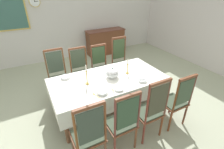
{
  "coord_description": "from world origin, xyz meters",
  "views": [
    {
      "loc": [
        -1.26,
        -2.8,
        2.38
      ],
      "look_at": [
        0.13,
        -0.2,
        0.76
      ],
      "focal_mm": 26.49,
      "sensor_mm": 36.0,
      "label": 1
    }
  ],
  "objects": [
    {
      "name": "soup_tureen",
      "position": [
        0.09,
        -0.29,
        0.85
      ],
      "size": [
        0.26,
        0.26,
        0.21
      ],
      "color": "white",
      "rests_on": "tablecloth"
    },
    {
      "name": "bowl_far_right",
      "position": [
        -0.74,
        0.12,
        0.78
      ],
      "size": [
        0.19,
        0.19,
        0.04
      ],
      "color": "white",
      "rests_on": "tablecloth"
    },
    {
      "name": "framed_painting",
      "position": [
        -1.66,
        2.93,
        1.7
      ],
      "size": [
        1.24,
        0.05,
        1.07
      ],
      "color": "#D1B251"
    },
    {
      "name": "chair_north_b",
      "position": [
        -0.26,
        0.67,
        0.56
      ],
      "size": [
        0.44,
        0.42,
        1.09
      ],
      "rotation": [
        0.0,
        0.0,
        3.14
      ],
      "color": "brown",
      "rests_on": "ground"
    },
    {
      "name": "chair_north_c",
      "position": [
        0.28,
        0.67,
        0.56
      ],
      "size": [
        0.44,
        0.42,
        1.08
      ],
      "rotation": [
        0.0,
        0.0,
        3.14
      ],
      "color": "brown",
      "rests_on": "ground"
    },
    {
      "name": "ground",
      "position": [
        0.0,
        0.0,
        -0.02
      ],
      "size": [
        7.19,
        5.9,
        0.04
      ],
      "primitive_type": "cube",
      "color": "#ABB196"
    },
    {
      "name": "chair_south_c",
      "position": [
        0.28,
        -1.26,
        0.59
      ],
      "size": [
        0.44,
        0.42,
        1.19
      ],
      "color": "brown",
      "rests_on": "ground"
    },
    {
      "name": "bowl_near_right",
      "position": [
        -0.02,
        -0.74,
        0.77
      ],
      "size": [
        0.16,
        0.16,
        0.03
      ],
      "color": "white",
      "rests_on": "tablecloth"
    },
    {
      "name": "candlestick_west",
      "position": [
        -0.44,
        -0.29,
        0.91
      ],
      "size": [
        0.07,
        0.07,
        0.38
      ],
      "color": "gold",
      "rests_on": "tablecloth"
    },
    {
      "name": "spoon_primary",
      "position": [
        -0.45,
        -0.67,
        0.76
      ],
      "size": [
        0.06,
        0.17,
        0.01
      ],
      "rotation": [
        0.0,
        0.0,
        0.29
      ],
      "color": "gold",
      "rests_on": "tablecloth"
    },
    {
      "name": "spoon_secondary",
      "position": [
        -0.12,
        -0.71,
        0.76
      ],
      "size": [
        0.07,
        0.17,
        0.01
      ],
      "rotation": [
        0.0,
        0.0,
        -0.29
      ],
      "color": "gold",
      "rests_on": "tablecloth"
    },
    {
      "name": "chair_south_b",
      "position": [
        -0.26,
        -1.26,
        0.58
      ],
      "size": [
        0.44,
        0.42,
        1.13
      ],
      "color": "brown",
      "rests_on": "ground"
    },
    {
      "name": "right_wall",
      "position": [
        3.64,
        0.0,
        1.63
      ],
      "size": [
        0.08,
        5.9,
        3.27
      ],
      "primitive_type": "cube",
      "color": "silver",
      "rests_on": "ground"
    },
    {
      "name": "back_wall",
      "position": [
        0.0,
        2.99,
        1.63
      ],
      "size": [
        7.19,
        0.08,
        3.27
      ],
      "primitive_type": "cube",
      "color": "silver",
      "rests_on": "ground"
    },
    {
      "name": "sideboard",
      "position": [
        1.38,
        2.67,
        0.45
      ],
      "size": [
        1.44,
        0.48,
        0.9
      ],
      "rotation": [
        0.0,
        0.0,
        3.14
      ],
      "color": "brown",
      "rests_on": "ground"
    },
    {
      "name": "dining_table",
      "position": [
        0.0,
        -0.29,
        0.67
      ],
      "size": [
        2.21,
        1.12,
        0.75
      ],
      "color": "brown",
      "rests_on": "ground"
    },
    {
      "name": "bowl_near_left",
      "position": [
        -0.32,
        -0.7,
        0.78
      ],
      "size": [
        0.18,
        0.18,
        0.04
      ],
      "color": "white",
      "rests_on": "tablecloth"
    },
    {
      "name": "candlestick_east",
      "position": [
        0.44,
        -0.29,
        0.88
      ],
      "size": [
        0.07,
        0.07,
        0.32
      ],
      "color": "gold",
      "rests_on": "tablecloth"
    },
    {
      "name": "chair_north_a",
      "position": [
        -0.8,
        0.67,
        0.58
      ],
      "size": [
        0.44,
        0.42,
        1.15
      ],
      "rotation": [
        0.0,
        0.0,
        3.14
      ],
      "color": "brown",
      "rests_on": "ground"
    },
    {
      "name": "tablecloth",
      "position": [
        0.0,
        -0.29,
        0.67
      ],
      "size": [
        2.23,
        1.14,
        0.34
      ],
      "color": "white",
      "rests_on": "dining_table"
    },
    {
      "name": "chair_south_a",
      "position": [
        -0.8,
        -1.26,
        0.59
      ],
      "size": [
        0.44,
        0.42,
        1.17
      ],
      "color": "brown",
      "rests_on": "ground"
    },
    {
      "name": "chair_north_d",
      "position": [
        0.86,
        0.68,
        0.59
      ],
      "size": [
        0.44,
        0.42,
        1.19
      ],
      "rotation": [
        0.0,
        0.0,
        3.14
      ],
      "color": "brown",
      "rests_on": "ground"
    },
    {
      "name": "mounted_clock",
      "position": [
        -0.78,
        2.92,
        1.92
      ],
      "size": [
        0.31,
        0.06,
        0.31
      ],
      "color": "#D1B251"
    },
    {
      "name": "bowl_far_left",
      "position": [
        0.52,
        -0.7,
        0.77
      ],
      "size": [
        0.17,
        0.17,
        0.04
      ],
      "color": "white",
      "rests_on": "tablecloth"
    },
    {
      "name": "chair_south_d",
      "position": [
        0.86,
        -1.26,
        0.57
      ],
      "size": [
        0.44,
        0.42,
        1.11
      ],
      "color": "brown",
      "rests_on": "ground"
    }
  ]
}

